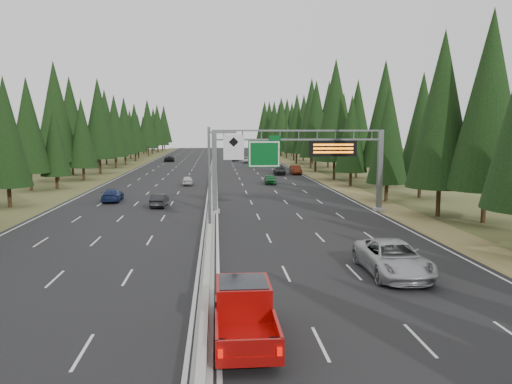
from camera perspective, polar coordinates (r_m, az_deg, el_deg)
The scene contains 19 objects.
road at distance 92.01m, azimuth -4.89°, elevation 2.20°, with size 32.00×260.00×0.08m, color black.
shoulder_right at distance 93.62m, azimuth 6.08°, elevation 2.26°, with size 3.60×260.00×0.06m, color olive.
shoulder_left at distance 93.81m, azimuth -15.83°, elevation 2.04°, with size 3.60×260.00×0.06m, color #475025.
median_barrier at distance 91.98m, azimuth -4.89°, elevation 2.43°, with size 0.70×260.00×0.85m.
sign_gantry at distance 47.38m, azimuth 5.66°, elevation 3.94°, with size 16.75×0.98×7.80m.
hov_sign_pole at distance 36.77m, azimuth -4.45°, elevation 2.20°, with size 2.80×0.50×8.00m.
tree_row_right at distance 92.70m, azimuth 8.85°, elevation 8.29°, with size 12.34×245.95×18.97m.
tree_row_left at distance 89.14m, azimuth -19.40°, elevation 7.38°, with size 11.85×245.56×18.45m.
silver_minivan at distance 28.14m, azimuth 15.36°, elevation -7.29°, with size 2.97×6.43×1.79m, color #A7A7AC.
red_pickup at distance 19.38m, azimuth -1.40°, elevation -13.04°, with size 2.16×6.06×1.98m.
car_ahead_green at distance 72.39m, azimuth 1.66°, elevation 1.47°, with size 1.61×4.00×1.36m, color #166228.
car_ahead_dkred at distance 88.46m, azimuth 4.54°, elevation 2.54°, with size 1.65×4.74×1.56m, color #561C0C.
car_ahead_dkgrey at distance 87.97m, azimuth 2.69°, elevation 2.49°, with size 2.03×4.99×1.45m, color black.
car_ahead_white at distance 119.35m, azimuth -1.03°, elevation 3.68°, with size 2.25×4.87×1.35m, color silver.
car_ahead_far at distance 126.57m, azimuth -2.40°, elevation 3.86°, with size 1.55×3.86×1.32m, color black.
car_onc_near at distance 51.72m, azimuth -11.00°, elevation -0.94°, with size 1.39×3.99×1.32m, color black.
car_onc_blue at distance 56.80m, azimuth -16.07°, elevation -0.34°, with size 1.95×4.79×1.39m, color navy.
car_onc_white at distance 71.43m, azimuth -7.83°, elevation 1.31°, with size 1.54×3.84×1.31m, color silver.
car_onc_far at distance 126.51m, azimuth -9.88°, elevation 3.79°, with size 2.39×5.17×1.44m, color black.
Camera 1 is at (0.51, -11.68, 7.84)m, focal length 35.00 mm.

